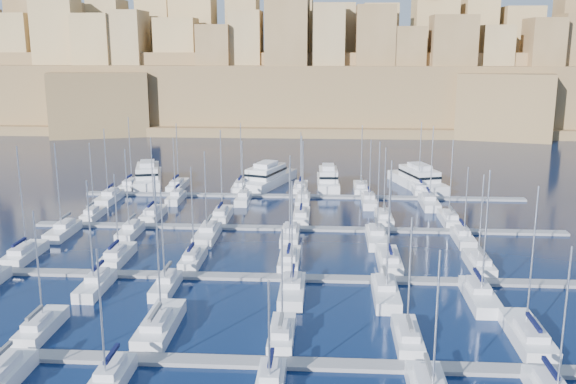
# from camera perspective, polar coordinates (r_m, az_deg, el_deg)

# --- Properties ---
(ground) EXTENTS (600.00, 600.00, 0.00)m
(ground) POSITION_cam_1_polar(r_m,az_deg,el_deg) (92.16, 0.43, -5.12)
(ground) COLOR black
(ground) RESTS_ON ground
(pontoon_near) EXTENTS (84.00, 2.00, 0.40)m
(pontoon_near) POSITION_cam_1_polar(r_m,az_deg,el_deg) (60.76, -1.43, -14.95)
(pontoon_near) COLOR slate
(pontoon_near) RESTS_ON ground
(pontoon_mid_near) EXTENTS (84.00, 2.00, 0.40)m
(pontoon_mid_near) POSITION_cam_1_polar(r_m,az_deg,el_deg) (80.79, -0.05, -7.63)
(pontoon_mid_near) COLOR slate
(pontoon_mid_near) RESTS_ON ground
(pontoon_mid_far) EXTENTS (84.00, 2.00, 0.40)m
(pontoon_mid_far) POSITION_cam_1_polar(r_m,az_deg,el_deg) (101.64, 0.75, -3.26)
(pontoon_mid_far) COLOR slate
(pontoon_mid_far) RESTS_ON ground
(pontoon_far) EXTENTS (84.00, 2.00, 0.40)m
(pontoon_far) POSITION_cam_1_polar(r_m,az_deg,el_deg) (122.89, 1.27, -0.38)
(pontoon_far) COLOR slate
(pontoon_far) RESTS_ON ground
(sailboat_1) EXTENTS (2.50, 8.35, 13.04)m
(sailboat_1) POSITION_cam_1_polar(r_m,az_deg,el_deg) (70.97, -21.09, -11.11)
(sailboat_1) COLOR silver
(sailboat_1) RESTS_ON ground
(sailboat_2) EXTENTS (3.16, 10.53, 16.60)m
(sailboat_2) POSITION_cam_1_polar(r_m,az_deg,el_deg) (67.94, -11.34, -11.52)
(sailboat_2) COLOR silver
(sailboat_2) RESTS_ON ground
(sailboat_3) EXTENTS (2.40, 8.00, 11.67)m
(sailboat_3) POSITION_cam_1_polar(r_m,az_deg,el_deg) (64.85, -0.55, -12.54)
(sailboat_3) COLOR silver
(sailboat_3) RESTS_ON ground
(sailboat_4) EXTENTS (2.48, 8.28, 13.04)m
(sailboat_4) POSITION_cam_1_polar(r_m,az_deg,el_deg) (65.32, 10.57, -12.57)
(sailboat_4) COLOR silver
(sailboat_4) RESTS_ON ground
(sailboat_5) EXTENTS (3.14, 10.46, 15.98)m
(sailboat_5) POSITION_cam_1_polar(r_m,az_deg,el_deg) (68.70, 20.51, -11.84)
(sailboat_5) COLOR silver
(sailboat_5) RESTS_ON ground
(sailboat_8) EXTENTS (2.57, 8.56, 13.05)m
(sailboat_8) POSITION_cam_1_polar(r_m,az_deg,el_deg) (58.74, -15.68, -15.94)
(sailboat_8) COLOR silver
(sailboat_8) RESTS_ON ground
(sailboat_12) EXTENTS (2.79, 9.30, 15.82)m
(sailboat_12) POSITION_cam_1_polar(r_m,az_deg,el_deg) (95.07, -22.36, -5.08)
(sailboat_12) COLOR silver
(sailboat_12) RESTS_ON ground
(sailboat_13) EXTENTS (2.70, 9.02, 12.25)m
(sailboat_13) POSITION_cam_1_polar(r_m,az_deg,el_deg) (90.08, -14.91, -5.52)
(sailboat_13) COLOR silver
(sailboat_13) RESTS_ON ground
(sailboat_14) EXTENTS (2.46, 8.22, 13.41)m
(sailboat_14) POSITION_cam_1_polar(r_m,az_deg,el_deg) (87.02, -8.44, -5.87)
(sailboat_14) COLOR silver
(sailboat_14) RESTS_ON ground
(sailboat_15) EXTENTS (2.67, 8.89, 13.90)m
(sailboat_15) POSITION_cam_1_polar(r_m,az_deg,el_deg) (85.62, 0.12, -6.03)
(sailboat_15) COLOR silver
(sailboat_15) RESTS_ON ground
(sailboat_16) EXTENTS (2.94, 9.78, 14.39)m
(sailboat_16) POSITION_cam_1_polar(r_m,az_deg,el_deg) (86.28, 8.94, -6.04)
(sailboat_16) COLOR silver
(sailboat_16) RESTS_ON ground
(sailboat_17) EXTENTS (2.71, 9.04, 12.77)m
(sailboat_17) POSITION_cam_1_polar(r_m,az_deg,el_deg) (87.83, 16.60, -6.11)
(sailboat_17) COLOR silver
(sailboat_17) RESTS_ON ground
(sailboat_19) EXTENTS (2.56, 8.53, 13.86)m
(sailboat_19) POSITION_cam_1_polar(r_m,az_deg,el_deg) (80.47, -16.73, -7.88)
(sailboat_19) COLOR silver
(sailboat_19) RESTS_ON ground
(sailboat_20) EXTENTS (2.33, 7.78, 12.83)m
(sailboat_20) POSITION_cam_1_polar(r_m,az_deg,el_deg) (78.34, -10.79, -8.14)
(sailboat_20) COLOR silver
(sailboat_20) RESTS_ON ground
(sailboat_21) EXTENTS (2.82, 9.40, 14.17)m
(sailboat_21) POSITION_cam_1_polar(r_m,az_deg,el_deg) (75.35, 0.37, -8.75)
(sailboat_21) COLOR silver
(sailboat_21) RESTS_ON ground
(sailboat_22) EXTENTS (2.84, 9.47, 14.70)m
(sailboat_22) POSITION_cam_1_polar(r_m,az_deg,el_deg) (75.52, 8.67, -8.85)
(sailboat_22) COLOR silver
(sailboat_22) RESTS_ON ground
(sailboat_23) EXTENTS (2.96, 9.87, 15.75)m
(sailboat_23) POSITION_cam_1_polar(r_m,az_deg,el_deg) (77.03, 16.67, -8.81)
(sailboat_23) COLOR silver
(sailboat_23) RESTS_ON ground
(sailboat_24) EXTENTS (2.19, 7.29, 13.11)m
(sailboat_24) POSITION_cam_1_polar(r_m,az_deg,el_deg) (112.85, -16.93, -1.90)
(sailboat_24) COLOR silver
(sailboat_24) RESTS_ON ground
(sailboat_25) EXTENTS (2.64, 8.80, 14.00)m
(sailboat_25) POSITION_cam_1_polar(r_m,az_deg,el_deg) (110.42, -11.88, -1.92)
(sailboat_25) COLOR silver
(sailboat_25) RESTS_ON ground
(sailboat_26) EXTENTS (2.71, 9.04, 15.25)m
(sailboat_26) POSITION_cam_1_polar(r_m,az_deg,el_deg) (108.04, -5.91, -2.03)
(sailboat_26) COLOR silver
(sailboat_26) RESTS_ON ground
(sailboat_27) EXTENTS (2.66, 8.86, 14.45)m
(sailboat_27) POSITION_cam_1_polar(r_m,az_deg,el_deg) (106.58, 1.19, -2.18)
(sailboat_27) COLOR silver
(sailboat_27) RESTS_ON ground
(sailboat_28) EXTENTS (2.62, 8.74, 12.68)m
(sailboat_28) POSITION_cam_1_polar(r_m,az_deg,el_deg) (106.85, 8.52, -2.30)
(sailboat_28) COLOR silver
(sailboat_28) RESTS_ON ground
(sailboat_29) EXTENTS (2.64, 8.80, 14.04)m
(sailboat_29) POSITION_cam_1_polar(r_m,az_deg,el_deg) (108.33, 14.15, -2.33)
(sailboat_29) COLOR silver
(sailboat_29) RESTS_ON ground
(sailboat_30) EXTENTS (2.70, 9.01, 14.72)m
(sailboat_30) POSITION_cam_1_polar(r_m,az_deg,el_deg) (104.36, -19.36, -3.27)
(sailboat_30) COLOR silver
(sailboat_30) RESTS_ON ground
(sailboat_31) EXTENTS (2.43, 8.10, 13.85)m
(sailboat_31) POSITION_cam_1_polar(r_m,az_deg,el_deg) (101.20, -13.83, -3.40)
(sailboat_31) COLOR silver
(sailboat_31) RESTS_ON ground
(sailboat_32) EXTENTS (2.92, 9.73, 13.76)m
(sailboat_32) POSITION_cam_1_polar(r_m,az_deg,el_deg) (97.53, -7.16, -3.73)
(sailboat_32) COLOR silver
(sailboat_32) RESTS_ON ground
(sailboat_33) EXTENTS (2.64, 8.80, 13.23)m
(sailboat_33) POSITION_cam_1_polar(r_m,az_deg,el_deg) (96.46, 0.21, -3.83)
(sailboat_33) COLOR silver
(sailboat_33) RESTS_ON ground
(sailboat_34) EXTENTS (2.92, 9.72, 15.44)m
(sailboat_34) POSITION_cam_1_polar(r_m,az_deg,el_deg) (96.14, 7.88, -3.99)
(sailboat_34) COLOR silver
(sailboat_34) RESTS_ON ground
(sailboat_35) EXTENTS (2.45, 8.16, 11.74)m
(sailboat_35) POSITION_cam_1_polar(r_m,az_deg,el_deg) (98.69, 15.29, -3.92)
(sailboat_35) COLOR silver
(sailboat_35) RESTS_ON ground
(sailboat_36) EXTENTS (2.69, 8.97, 14.82)m
(sailboat_36) POSITION_cam_1_polar(r_m,az_deg,el_deg) (133.98, -13.78, 0.61)
(sailboat_36) COLOR silver
(sailboat_36) RESTS_ON ground
(sailboat_37) EXTENTS (2.82, 9.41, 13.60)m
(sailboat_37) POSITION_cam_1_polar(r_m,az_deg,el_deg) (131.66, -9.77, 0.58)
(sailboat_37) COLOR silver
(sailboat_37) RESTS_ON ground
(sailboat_38) EXTENTS (2.80, 9.33, 13.77)m
(sailboat_38) POSITION_cam_1_polar(r_m,az_deg,el_deg) (129.25, -4.19, 0.50)
(sailboat_38) COLOR silver
(sailboat_38) RESTS_ON ground
(sailboat_39) EXTENTS (2.64, 8.81, 12.06)m
(sailboat_39) POSITION_cam_1_polar(r_m,az_deg,el_deg) (127.95, 1.12, 0.40)
(sailboat_39) COLOR silver
(sailboat_39) RESTS_ON ground
(sailboat_40) EXTENTS (2.80, 9.32, 13.47)m
(sailboat_40) POSITION_cam_1_polar(r_m,az_deg,el_deg) (128.25, 6.50, 0.35)
(sailboat_40) COLOR silver
(sailboat_40) RESTS_ON ground
(sailboat_41) EXTENTS (2.67, 8.89, 14.19)m
(sailboat_41) POSITION_cam_1_polar(r_m,az_deg,el_deg) (129.13, 11.56, 0.26)
(sailboat_41) COLOR silver
(sailboat_41) RESTS_ON ground
(sailboat_42) EXTENTS (2.88, 9.60, 14.03)m
(sailboat_42) POSITION_cam_1_polar(r_m,az_deg,el_deg) (123.99, -15.60, -0.49)
(sailboat_42) COLOR silver
(sailboat_42) RESTS_ON ground
(sailboat_43) EXTENTS (2.33, 7.76, 12.33)m
(sailboat_43) POSITION_cam_1_polar(r_m,az_deg,el_deg) (121.36, -9.92, -0.50)
(sailboat_43) COLOR silver
(sailboat_43) RESTS_ON ground
(sailboat_44) EXTENTS (2.31, 7.72, 11.93)m
(sailboat_44) POSITION_cam_1_polar(r_m,az_deg,el_deg) (119.08, -4.01, -0.60)
(sailboat_44) COLOR silver
(sailboat_44) RESTS_ON ground
(sailboat_45) EXTENTS (2.53, 8.45, 12.03)m
(sailboat_45) POSITION_cam_1_polar(r_m,az_deg,el_deg) (117.79, 1.33, -0.72)
(sailboat_45) COLOR silver
(sailboat_45) RESTS_ON ground
(sailboat_46) EXTENTS (2.60, 8.67, 12.39)m
(sailboat_46) POSITION_cam_1_polar(r_m,az_deg,el_deg) (117.84, 7.22, -0.81)
(sailboat_46) COLOR silver
(sailboat_46) RESTS_ON ground
(sailboat_47) EXTENTS (2.84, 9.45, 14.98)m
(sailboat_47) POSITION_cam_1_polar(r_m,az_deg,el_deg) (118.64, 12.43, -0.91)
(sailboat_47) COLOR silver
(sailboat_47) RESTS_ON ground
(motor_yacht_a) EXTENTS (9.26, 18.21, 5.25)m
(motor_yacht_a) POSITION_cam_1_polar(r_m,az_deg,el_deg) (137.38, -12.34, 1.40)
(motor_yacht_a) COLOR silver
(motor_yacht_a) RESTS_ON ground
(motor_yacht_b) EXTENTS (11.31, 19.46, 5.25)m
(motor_yacht_b) POSITION_cam_1_polar(r_m,az_deg,el_deg) (133.29, -1.86, 1.35)
(motor_yacht_b) COLOR silver
(motor_yacht_b) RESTS_ON ground
(motor_yacht_c) EXTENTS (4.72, 14.35, 5.25)m
(motor_yacht_c) POSITION_cam_1_polar(r_m,az_deg,el_deg) (130.59, 3.58, 1.08)
(motor_yacht_c) COLOR silver
(motor_yacht_c) RESTS_ON ground
(motor_yacht_d) EXTENTS (10.66, 19.27, 5.25)m
(motor_yacht_d) POSITION_cam_1_polar(r_m,az_deg,el_deg) (133.87, 11.47, 1.14)
(motor_yacht_d) COLOR silver
(motor_yacht_d) RESTS_ON ground
(fortified_city) EXTENTS (460.00, 108.95, 59.52)m
(fortified_city) POSITION_cam_1_polar(r_m,az_deg,el_deg) (243.16, 2.47, 9.73)
(fortified_city) COLOR brown
(fortified_city) RESTS_ON ground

